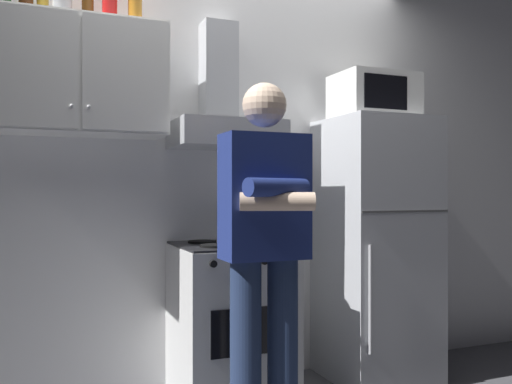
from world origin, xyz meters
TOP-DOWN VIEW (x-y plane):
  - back_wall_tiled at (0.00, 0.60)m, footprint 4.80×0.10m
  - upper_cabinet at (-0.85, 0.37)m, footprint 0.90×0.37m
  - stove_oven at (-0.05, 0.25)m, footprint 0.60×0.62m
  - range_hood at (-0.05, 0.38)m, footprint 0.60×0.44m
  - refrigerator at (0.90, 0.25)m, footprint 0.60×0.62m
  - microwave at (0.90, 0.27)m, footprint 0.48×0.37m
  - person_standing at (-0.10, -0.36)m, footprint 0.38×0.33m
  - cooking_pot at (0.08, 0.13)m, footprint 0.30×0.20m
  - bottle_spice_jar at (-1.02, 0.41)m, footprint 0.06×0.06m

SIDE VIEW (x-z plane):
  - stove_oven at x=-0.05m, z-range 0.00..0.87m
  - refrigerator at x=0.90m, z-range 0.00..1.60m
  - person_standing at x=-0.10m, z-range 0.08..1.72m
  - cooking_pot at x=0.08m, z-range 0.87..0.97m
  - back_wall_tiled at x=0.00m, z-range 0.00..2.70m
  - range_hood at x=-0.05m, z-range 1.22..1.97m
  - microwave at x=0.90m, z-range 1.60..1.88m
  - upper_cabinet at x=-0.85m, z-range 1.45..2.05m
  - bottle_spice_jar at x=-1.02m, z-range 2.04..2.17m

